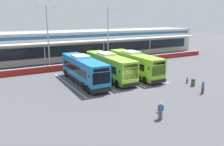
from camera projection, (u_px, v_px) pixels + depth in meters
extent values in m
plane|color=#4C4C51|center=(130.00, 89.00, 29.04)|extent=(200.00, 200.00, 0.00)
cube|color=beige|center=(64.00, 46.00, 51.20)|extent=(70.00, 10.00, 5.50)
cube|color=#19232D|center=(72.00, 50.00, 47.06)|extent=(66.00, 0.08, 2.20)
cube|color=navy|center=(71.00, 37.00, 46.37)|extent=(68.00, 0.08, 0.60)
cube|color=beige|center=(74.00, 42.00, 45.36)|extent=(67.00, 3.00, 0.24)
cube|color=gray|center=(63.00, 32.00, 50.48)|extent=(70.00, 10.00, 0.50)
cylinder|color=#999999|center=(45.00, 56.00, 41.88)|extent=(0.20, 0.20, 4.20)
cylinder|color=#999999|center=(104.00, 51.00, 47.81)|extent=(0.20, 0.20, 4.20)
cylinder|color=#999999|center=(150.00, 47.00, 53.74)|extent=(0.20, 0.20, 4.20)
cylinder|color=#999999|center=(186.00, 44.00, 59.67)|extent=(0.20, 0.20, 4.20)
cube|color=maroon|center=(86.00, 65.00, 41.17)|extent=(60.00, 0.36, 1.00)
cube|color=#B2B2B2|center=(86.00, 62.00, 41.04)|extent=(60.00, 0.40, 0.10)
cube|color=#1972B7|center=(83.00, 69.00, 31.43)|extent=(2.91, 12.07, 3.19)
cube|color=black|center=(84.00, 79.00, 31.75)|extent=(2.93, 12.09, 0.56)
cube|color=black|center=(82.00, 67.00, 31.72)|extent=(2.87, 9.67, 0.96)
cube|color=black|center=(101.00, 78.00, 26.29)|extent=(2.31, 0.17, 1.40)
cube|color=black|center=(101.00, 70.00, 26.04)|extent=(2.05, 0.14, 0.40)
cube|color=silver|center=(81.00, 56.00, 31.88)|extent=(2.13, 2.86, 0.28)
cube|color=black|center=(102.00, 91.00, 26.55)|extent=(2.45, 0.23, 0.44)
cube|color=black|center=(111.00, 73.00, 27.16)|extent=(0.08, 0.12, 0.36)
cube|color=black|center=(89.00, 76.00, 25.85)|extent=(0.08, 0.12, 0.36)
cylinder|color=black|center=(81.00, 71.00, 36.26)|extent=(0.35, 1.05, 1.04)
cylinder|color=black|center=(66.00, 73.00, 35.18)|extent=(0.35, 1.05, 1.04)
cylinder|color=black|center=(101.00, 84.00, 29.56)|extent=(0.35, 1.05, 1.04)
cylinder|color=black|center=(84.00, 86.00, 28.48)|extent=(0.35, 1.05, 1.04)
cylinder|color=black|center=(106.00, 86.00, 28.35)|extent=(0.35, 1.05, 1.04)
cylinder|color=black|center=(88.00, 89.00, 27.27)|extent=(0.35, 1.05, 1.04)
cube|color=#8CC633|center=(109.00, 66.00, 33.70)|extent=(2.91, 12.07, 3.19)
cube|color=olive|center=(109.00, 74.00, 34.01)|extent=(2.93, 12.09, 0.56)
cube|color=black|center=(108.00, 64.00, 33.98)|extent=(2.87, 9.67, 0.96)
cube|color=black|center=(131.00, 74.00, 28.55)|extent=(2.31, 0.17, 1.40)
cube|color=black|center=(131.00, 66.00, 28.31)|extent=(2.05, 0.14, 0.40)
cube|color=silver|center=(106.00, 54.00, 34.14)|extent=(2.13, 2.86, 0.28)
cube|color=black|center=(131.00, 85.00, 28.82)|extent=(2.45, 0.23, 0.44)
cube|color=black|center=(139.00, 69.00, 29.43)|extent=(0.08, 0.12, 0.36)
cube|color=black|center=(119.00, 72.00, 28.11)|extent=(0.08, 0.12, 0.36)
cylinder|color=black|center=(103.00, 68.00, 38.52)|extent=(0.35, 1.05, 1.04)
cylinder|color=black|center=(90.00, 70.00, 37.44)|extent=(0.35, 1.05, 1.04)
cylinder|color=black|center=(127.00, 79.00, 31.82)|extent=(0.35, 1.05, 1.04)
cylinder|color=black|center=(112.00, 81.00, 30.74)|extent=(0.35, 1.05, 1.04)
cylinder|color=black|center=(133.00, 81.00, 30.62)|extent=(0.35, 1.05, 1.04)
cylinder|color=black|center=(117.00, 84.00, 29.54)|extent=(0.35, 1.05, 1.04)
cube|color=#8CC633|center=(134.00, 64.00, 35.35)|extent=(2.91, 12.07, 3.19)
cube|color=olive|center=(134.00, 72.00, 35.66)|extent=(2.93, 12.09, 0.56)
cube|color=black|center=(133.00, 62.00, 35.63)|extent=(2.87, 9.67, 0.96)
cube|color=black|center=(159.00, 70.00, 30.20)|extent=(2.31, 0.17, 1.40)
cube|color=black|center=(159.00, 63.00, 29.96)|extent=(2.05, 0.14, 0.40)
cube|color=silver|center=(131.00, 52.00, 35.79)|extent=(2.13, 2.86, 0.28)
cube|color=black|center=(159.00, 81.00, 30.47)|extent=(2.45, 0.23, 0.44)
cube|color=black|center=(166.00, 66.00, 31.08)|extent=(0.08, 0.12, 0.36)
cube|color=black|center=(149.00, 69.00, 29.76)|extent=(0.08, 0.12, 0.36)
cylinder|color=black|center=(126.00, 66.00, 40.17)|extent=(0.35, 1.05, 1.04)
cylinder|color=black|center=(114.00, 68.00, 39.09)|extent=(0.35, 1.05, 1.04)
cylinder|color=black|center=(153.00, 76.00, 33.47)|extent=(0.35, 1.05, 1.04)
cylinder|color=black|center=(139.00, 78.00, 32.39)|extent=(0.35, 1.05, 1.04)
cylinder|color=black|center=(159.00, 78.00, 32.27)|extent=(0.35, 1.05, 1.04)
cylinder|color=black|center=(145.00, 80.00, 31.19)|extent=(0.35, 1.05, 1.04)
cube|color=silver|center=(68.00, 84.00, 31.10)|extent=(0.14, 13.00, 0.01)
cube|color=silver|center=(96.00, 80.00, 33.11)|extent=(0.14, 13.00, 0.01)
cube|color=silver|center=(120.00, 77.00, 35.11)|extent=(0.14, 13.00, 0.01)
cube|color=silver|center=(141.00, 73.00, 37.12)|extent=(0.14, 13.00, 0.01)
cube|color=slate|center=(159.00, 115.00, 20.30)|extent=(0.20, 0.22, 0.84)
cube|color=slate|center=(161.00, 115.00, 20.21)|extent=(0.20, 0.22, 0.84)
cube|color=#2D5693|center=(161.00, 108.00, 20.09)|extent=(0.40, 0.34, 0.56)
cube|color=#2D5693|center=(158.00, 108.00, 20.07)|extent=(0.12, 0.13, 0.54)
cube|color=#2D5693|center=(163.00, 108.00, 20.12)|extent=(0.12, 0.13, 0.54)
sphere|color=#DBB293|center=(161.00, 104.00, 19.99)|extent=(0.22, 0.22, 0.22)
cube|color=olive|center=(157.00, 113.00, 20.19)|extent=(0.22, 0.30, 0.22)
cylinder|color=olive|center=(157.00, 111.00, 20.15)|extent=(0.02, 0.02, 0.16)
cube|color=#4C4238|center=(202.00, 90.00, 27.12)|extent=(0.21, 0.23, 0.84)
cube|color=#4C4238|center=(203.00, 90.00, 27.19)|extent=(0.21, 0.23, 0.84)
cube|color=#2D5693|center=(203.00, 85.00, 26.99)|extent=(0.40, 0.36, 0.56)
cube|color=#2D5693|center=(203.00, 85.00, 26.81)|extent=(0.13, 0.13, 0.54)
cube|color=#2D5693|center=(203.00, 84.00, 27.18)|extent=(0.13, 0.13, 0.54)
sphere|color=tan|center=(203.00, 82.00, 26.89)|extent=(0.22, 0.22, 0.22)
cube|color=black|center=(187.00, 82.00, 31.42)|extent=(0.14, 0.14, 0.52)
cube|color=black|center=(187.00, 81.00, 31.48)|extent=(0.14, 0.14, 0.52)
cube|color=#B23838|center=(187.00, 79.00, 31.35)|extent=(0.25, 0.23, 0.35)
cube|color=#B23838|center=(187.00, 79.00, 31.23)|extent=(0.08, 0.08, 0.33)
cube|color=#B23838|center=(187.00, 78.00, 31.47)|extent=(0.08, 0.08, 0.33)
sphere|color=tan|center=(187.00, 77.00, 31.29)|extent=(0.14, 0.14, 0.14)
cylinder|color=#9E9EA3|center=(48.00, 38.00, 39.03)|extent=(0.20, 0.20, 11.00)
cylinder|color=#9E9EA3|center=(46.00, 6.00, 37.75)|extent=(2.80, 0.10, 0.10)
cube|color=silver|center=(37.00, 7.00, 37.11)|extent=(0.44, 0.28, 0.20)
cube|color=silver|center=(54.00, 7.00, 38.45)|extent=(0.44, 0.28, 0.20)
cylinder|color=#9E9EA3|center=(108.00, 36.00, 44.38)|extent=(0.20, 0.20, 11.00)
cylinder|color=#9E9EA3|center=(108.00, 8.00, 43.10)|extent=(2.80, 0.10, 0.10)
cube|color=silver|center=(101.00, 8.00, 42.46)|extent=(0.44, 0.28, 0.20)
cube|color=silver|center=(114.00, 8.00, 43.80)|extent=(0.44, 0.28, 0.20)
cylinder|color=#2D5133|center=(193.00, 83.00, 30.19)|extent=(0.52, 0.52, 0.85)
cylinder|color=black|center=(193.00, 80.00, 30.08)|extent=(0.54, 0.54, 0.08)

